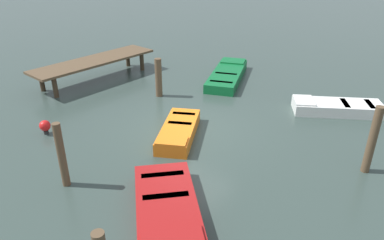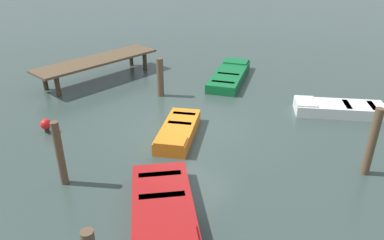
{
  "view_description": "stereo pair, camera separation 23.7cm",
  "coord_description": "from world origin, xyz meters",
  "px_view_note": "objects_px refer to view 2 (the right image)",
  "views": [
    {
      "loc": [
        -8.34,
        -6.87,
        5.67
      ],
      "look_at": [
        0.0,
        0.0,
        0.35
      ],
      "focal_mm": 33.66,
      "sensor_mm": 36.0,
      "label": 1
    },
    {
      "loc": [
        -8.18,
        -7.05,
        5.67
      ],
      "look_at": [
        0.0,
        0.0,
        0.35
      ],
      "focal_mm": 33.66,
      "sensor_mm": 36.0,
      "label": 2
    }
  ],
  "objects_px": {
    "rowboat_red": "(163,209)",
    "rowboat_orange": "(178,131)",
    "rowboat_green": "(230,75)",
    "mooring_piling_mid_right": "(160,77)",
    "marker_buoy": "(46,125)",
    "rowboat_white": "(339,108)",
    "mooring_piling_near_left": "(372,142)",
    "mooring_piling_center": "(60,154)",
    "dock_segment": "(97,61)"
  },
  "relations": [
    {
      "from": "rowboat_red",
      "to": "rowboat_orange",
      "type": "height_order",
      "value": "same"
    },
    {
      "from": "rowboat_red",
      "to": "rowboat_green",
      "type": "distance_m",
      "value": 9.58
    },
    {
      "from": "mooring_piling_near_left",
      "to": "marker_buoy",
      "type": "bearing_deg",
      "value": 116.78
    },
    {
      "from": "rowboat_white",
      "to": "mooring_piling_mid_right",
      "type": "distance_m",
      "value": 6.94
    },
    {
      "from": "rowboat_green",
      "to": "mooring_piling_center",
      "type": "bearing_deg",
      "value": 164.38
    },
    {
      "from": "rowboat_orange",
      "to": "dock_segment",
      "type": "bearing_deg",
      "value": -134.62
    },
    {
      "from": "rowboat_green",
      "to": "rowboat_orange",
      "type": "bearing_deg",
      "value": 175.11
    },
    {
      "from": "rowboat_green",
      "to": "mooring_piling_center",
      "type": "distance_m",
      "value": 9.49
    },
    {
      "from": "marker_buoy",
      "to": "dock_segment",
      "type": "bearing_deg",
      "value": 35.02
    },
    {
      "from": "rowboat_green",
      "to": "mooring_piling_near_left",
      "type": "distance_m",
      "value": 8.15
    },
    {
      "from": "dock_segment",
      "to": "mooring_piling_near_left",
      "type": "height_order",
      "value": "mooring_piling_near_left"
    },
    {
      "from": "dock_segment",
      "to": "marker_buoy",
      "type": "xyz_separation_m",
      "value": [
        -4.32,
        -3.03,
        -0.55
      ]
    },
    {
      "from": "rowboat_orange",
      "to": "rowboat_white",
      "type": "bearing_deg",
      "value": 117.44
    },
    {
      "from": "rowboat_green",
      "to": "mooring_piling_center",
      "type": "xyz_separation_m",
      "value": [
        -9.37,
        -1.36,
        0.68
      ]
    },
    {
      "from": "mooring_piling_mid_right",
      "to": "marker_buoy",
      "type": "bearing_deg",
      "value": 173.05
    },
    {
      "from": "rowboat_red",
      "to": "rowboat_green",
      "type": "xyz_separation_m",
      "value": [
        8.59,
        4.23,
        -0.0
      ]
    },
    {
      "from": "rowboat_green",
      "to": "marker_buoy",
      "type": "bearing_deg",
      "value": 145.01
    },
    {
      "from": "rowboat_red",
      "to": "marker_buoy",
      "type": "bearing_deg",
      "value": -142.51
    },
    {
      "from": "rowboat_orange",
      "to": "mooring_piling_mid_right",
      "type": "xyz_separation_m",
      "value": [
        2.13,
        2.95,
        0.57
      ]
    },
    {
      "from": "rowboat_red",
      "to": "dock_segment",
      "type": "bearing_deg",
      "value": -166.63
    },
    {
      "from": "mooring_piling_center",
      "to": "marker_buoy",
      "type": "relative_size",
      "value": 3.73
    },
    {
      "from": "mooring_piling_mid_right",
      "to": "rowboat_orange",
      "type": "bearing_deg",
      "value": -125.84
    },
    {
      "from": "mooring_piling_mid_right",
      "to": "mooring_piling_center",
      "type": "bearing_deg",
      "value": -158.02
    },
    {
      "from": "marker_buoy",
      "to": "mooring_piling_center",
      "type": "bearing_deg",
      "value": -111.45
    },
    {
      "from": "rowboat_white",
      "to": "rowboat_orange",
      "type": "distance_m",
      "value": 6.11
    },
    {
      "from": "rowboat_green",
      "to": "mooring_piling_center",
      "type": "height_order",
      "value": "mooring_piling_center"
    },
    {
      "from": "dock_segment",
      "to": "rowboat_red",
      "type": "xyz_separation_m",
      "value": [
        -4.72,
        -8.87,
        -0.62
      ]
    },
    {
      "from": "rowboat_orange",
      "to": "marker_buoy",
      "type": "bearing_deg",
      "value": -83.46
    },
    {
      "from": "rowboat_white",
      "to": "marker_buoy",
      "type": "distance_m",
      "value": 10.33
    },
    {
      "from": "dock_segment",
      "to": "mooring_piling_center",
      "type": "height_order",
      "value": "mooring_piling_center"
    },
    {
      "from": "mooring_piling_center",
      "to": "dock_segment",
      "type": "bearing_deg",
      "value": 47.55
    },
    {
      "from": "rowboat_orange",
      "to": "marker_buoy",
      "type": "distance_m",
      "value": 4.4
    },
    {
      "from": "dock_segment",
      "to": "marker_buoy",
      "type": "bearing_deg",
      "value": -143.13
    },
    {
      "from": "rowboat_green",
      "to": "mooring_piling_mid_right",
      "type": "height_order",
      "value": "mooring_piling_mid_right"
    },
    {
      "from": "marker_buoy",
      "to": "rowboat_orange",
      "type": "bearing_deg",
      "value": -53.31
    },
    {
      "from": "mooring_piling_center",
      "to": "mooring_piling_near_left",
      "type": "bearing_deg",
      "value": -46.1
    },
    {
      "from": "rowboat_red",
      "to": "mooring_piling_center",
      "type": "xyz_separation_m",
      "value": [
        -0.77,
        2.87,
        0.68
      ]
    },
    {
      "from": "dock_segment",
      "to": "rowboat_orange",
      "type": "distance_m",
      "value": 6.8
    },
    {
      "from": "rowboat_white",
      "to": "marker_buoy",
      "type": "height_order",
      "value": "marker_buoy"
    },
    {
      "from": "rowboat_green",
      "to": "marker_buoy",
      "type": "xyz_separation_m",
      "value": [
        -8.2,
        1.61,
        0.07
      ]
    },
    {
      "from": "rowboat_red",
      "to": "mooring_piling_near_left",
      "type": "xyz_separation_m",
      "value": [
        4.84,
        -2.96,
        0.76
      ]
    },
    {
      "from": "dock_segment",
      "to": "rowboat_green",
      "type": "bearing_deg",
      "value": -48.22
    },
    {
      "from": "rowboat_orange",
      "to": "mooring_piling_near_left",
      "type": "distance_m",
      "value": 5.63
    },
    {
      "from": "mooring_piling_near_left",
      "to": "mooring_piling_mid_right",
      "type": "height_order",
      "value": "mooring_piling_near_left"
    },
    {
      "from": "rowboat_white",
      "to": "mooring_piling_mid_right",
      "type": "relative_size",
      "value": 2.07
    },
    {
      "from": "mooring_piling_near_left",
      "to": "mooring_piling_center",
      "type": "bearing_deg",
      "value": 133.9
    },
    {
      "from": "rowboat_white",
      "to": "rowboat_green",
      "type": "distance_m",
      "value": 5.21
    },
    {
      "from": "rowboat_orange",
      "to": "mooring_piling_mid_right",
      "type": "distance_m",
      "value": 3.68
    },
    {
      "from": "rowboat_white",
      "to": "rowboat_orange",
      "type": "relative_size",
      "value": 1.15
    },
    {
      "from": "mooring_piling_mid_right",
      "to": "mooring_piling_center",
      "type": "xyz_separation_m",
      "value": [
        -5.92,
        -2.39,
        0.11
      ]
    }
  ]
}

